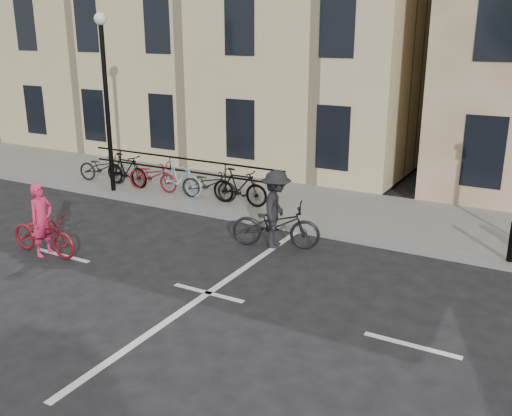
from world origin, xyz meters
The scene contains 8 objects.
ground centered at (0.00, 0.00, 0.00)m, with size 120.00×120.00×0.00m, color black.
sidewalk centered at (-4.00, 6.00, 0.07)m, with size 46.00×4.00×0.15m, color slate.
building_west centered at (-9.00, 13.00, 5.15)m, with size 20.00×10.00×10.00m, color #C8B687.
lamp_post centered at (-6.50, 4.40, 3.49)m, with size 0.36×0.36×5.28m.
bollard_east centered at (5.00, 4.25, 0.60)m, with size 0.14×0.14×0.90m, color black.
parked_bikes centered at (-4.92, 5.04, 0.65)m, with size 7.25×1.23×1.05m.
cyclist_pink centered at (-4.41, -0.12, 0.58)m, with size 1.89×0.70×1.67m.
cyclist_dark centered at (0.00, 2.89, 0.74)m, with size 2.22×1.36×1.87m.
Camera 1 is at (5.78, -8.43, 4.93)m, focal length 40.00 mm.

